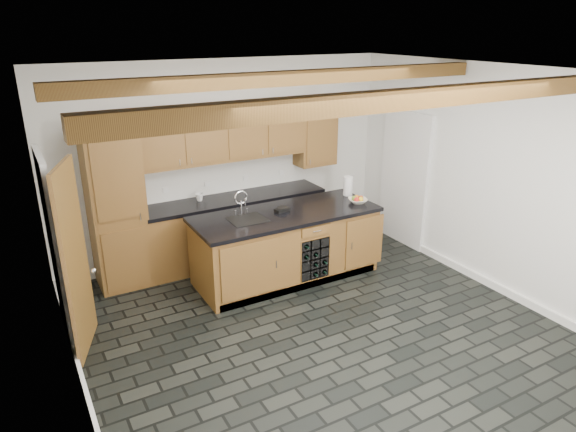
% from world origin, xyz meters
% --- Properties ---
extents(ground, '(5.00, 5.00, 0.00)m').
position_xyz_m(ground, '(0.00, 0.00, 0.00)').
color(ground, black).
rests_on(ground, ground).
extents(room_shell, '(5.01, 5.00, 5.00)m').
position_xyz_m(room_shell, '(-0.09, 0.53, 1.53)').
color(room_shell, white).
rests_on(room_shell, ground).
extents(back_cabinetry, '(3.65, 0.62, 2.20)m').
position_xyz_m(back_cabinetry, '(-0.38, 2.24, 0.98)').
color(back_cabinetry, brown).
rests_on(back_cabinetry, ground).
extents(island, '(2.48, 0.96, 0.93)m').
position_xyz_m(island, '(0.31, 1.28, 0.46)').
color(island, brown).
rests_on(island, ground).
extents(faucet, '(0.45, 0.40, 0.34)m').
position_xyz_m(faucet, '(-0.25, 1.33, 0.96)').
color(faucet, black).
rests_on(faucet, island).
extents(kitchen_scale, '(0.21, 0.14, 0.06)m').
position_xyz_m(kitchen_scale, '(0.27, 1.35, 0.96)').
color(kitchen_scale, black).
rests_on(kitchen_scale, island).
extents(fruit_bowl, '(0.32, 0.32, 0.06)m').
position_xyz_m(fruit_bowl, '(1.34, 1.14, 0.96)').
color(fruit_bowl, white).
rests_on(fruit_bowl, island).
extents(fruit_cluster, '(0.16, 0.17, 0.07)m').
position_xyz_m(fruit_cluster, '(1.34, 1.14, 0.99)').
color(fruit_cluster, '#B73718').
rests_on(fruit_cluster, fruit_bowl).
extents(paper_towel, '(0.13, 0.13, 0.27)m').
position_xyz_m(paper_towel, '(1.42, 1.49, 1.07)').
color(paper_towel, white).
rests_on(paper_towel, island).
extents(mug, '(0.13, 0.13, 0.10)m').
position_xyz_m(mug, '(-0.52, 2.29, 0.98)').
color(mug, white).
rests_on(mug, back_cabinetry).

